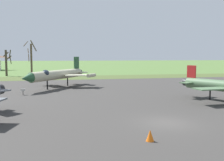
# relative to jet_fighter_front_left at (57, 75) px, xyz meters

# --- Properties ---
(ground_plane) EXTENTS (600.00, 600.00, 0.00)m
(ground_plane) POSITION_rel_jet_fighter_front_left_xyz_m (8.32, -25.14, -2.25)
(ground_plane) COLOR #4C6B33
(asphalt_apron) EXTENTS (76.75, 49.17, 0.05)m
(asphalt_apron) POSITION_rel_jet_fighter_front_left_xyz_m (8.32, -10.39, -2.23)
(asphalt_apron) COLOR #383533
(asphalt_apron) RESTS_ON ground
(grass_verge_strip) EXTENTS (136.75, 12.00, 0.06)m
(grass_verge_strip) POSITION_rel_jet_fighter_front_left_xyz_m (8.32, 20.20, -2.22)
(grass_verge_strip) COLOR #455428
(grass_verge_strip) RESTS_ON ground
(jet_fighter_front_left) EXTENTS (11.96, 14.18, 5.19)m
(jet_fighter_front_left) POSITION_rel_jet_fighter_front_left_xyz_m (0.00, 0.00, 0.00)
(jet_fighter_front_left) COLOR #B7B293
(jet_fighter_front_left) RESTS_ON ground
(info_placard_front_left) EXTENTS (0.64, 0.26, 0.92)m
(info_placard_front_left) POSITION_rel_jet_fighter_front_left_xyz_m (-4.55, -7.23, -1.66)
(info_placard_front_left) COLOR black
(info_placard_front_left) RESTS_ON ground
(bare_tree_left_of_center) EXTENTS (2.33, 2.61, 7.02)m
(bare_tree_left_of_center) POSITION_rel_jet_fighter_front_left_xyz_m (-12.91, 30.09, 1.65)
(bare_tree_left_of_center) COLOR #42382D
(bare_tree_left_of_center) RESTS_ON ground
(bare_tree_center) EXTENTS (3.27, 3.23, 9.40)m
(bare_tree_center) POSITION_rel_jet_fighter_front_left_xyz_m (-6.32, 26.56, 2.60)
(bare_tree_center) COLOR brown
(bare_tree_center) RESTS_ON ground
(traffic_cone) EXTENTS (0.54, 0.54, 0.77)m
(traffic_cone) POSITION_rel_jet_fighter_front_left_xyz_m (5.45, -29.12, -1.86)
(traffic_cone) COLOR orange
(traffic_cone) RESTS_ON ground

